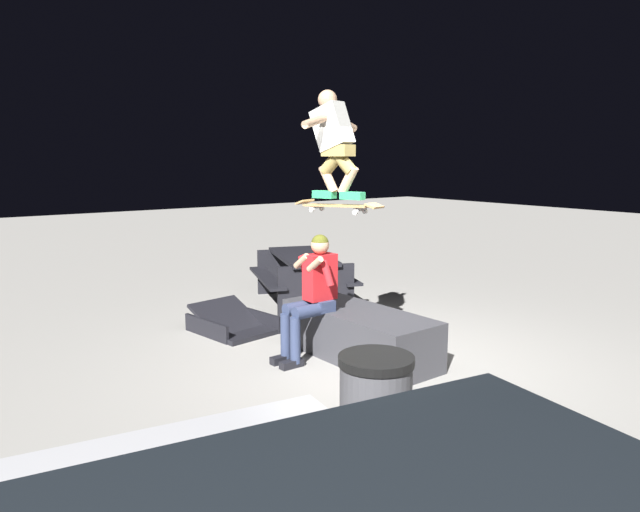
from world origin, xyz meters
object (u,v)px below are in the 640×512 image
trash_bin (375,418)px  skateboard (338,206)px  ledge_box_main (359,334)px  person_sitting_on_ledge (312,290)px  skater_airborne (334,139)px  kicker_ramp (233,326)px  picnic_table_back (303,271)px

trash_bin → skateboard: bearing=-31.8°
ledge_box_main → trash_bin: (-1.99, 1.52, 0.17)m
person_sitting_on_ledge → skateboard: (-0.19, -0.21, 0.91)m
person_sitting_on_ledge → trash_bin: 2.53m
skater_airborne → kicker_ramp: skater_airborne is taller
ledge_box_main → person_sitting_on_ledge: 0.72m
ledge_box_main → skateboard: (0.08, 0.24, 1.42)m
skateboard → trash_bin: bearing=148.2°
skateboard → skater_airborne: 0.69m
ledge_box_main → person_sitting_on_ledge: person_sitting_on_ledge is taller
picnic_table_back → trash_bin: 5.05m
person_sitting_on_ledge → kicker_ramp: 1.60m
skater_airborne → picnic_table_back: size_ratio=0.54×
skater_airborne → kicker_ramp: 2.81m
skater_airborne → trash_bin: size_ratio=1.27×
kicker_ramp → picnic_table_back: bearing=-65.1°
ledge_box_main → trash_bin: size_ratio=2.13×
skateboard → trash_bin: 2.74m
person_sitting_on_ledge → skateboard: bearing=-132.2°
picnic_table_back → ledge_box_main: bearing=159.3°
person_sitting_on_ledge → skateboard: 0.96m
skateboard → skater_airborne: bearing=16.4°
skater_airborne → trash_bin: skater_airborne is taller
ledge_box_main → picnic_table_back: (2.43, -0.92, 0.23)m
skater_airborne → kicker_ramp: (1.56, 0.41, -2.30)m
kicker_ramp → person_sitting_on_ledge: bearing=-171.1°
picnic_table_back → skater_airborne: bearing=153.0°
skater_airborne → kicker_ramp: bearing=14.9°
picnic_table_back → trash_bin: bearing=151.1°
ledge_box_main → skateboard: skateboard is taller
skateboard → skater_airborne: skater_airborne is taller
ledge_box_main → kicker_ramp: (1.69, 0.67, -0.19)m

